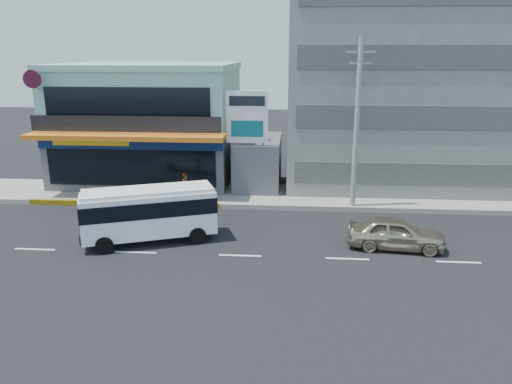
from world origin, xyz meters
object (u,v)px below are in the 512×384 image
concrete_building (403,84)px  billboard (247,123)px  minibus (149,210)px  utility_pole_near (357,125)px  shop_building (151,126)px  sedan (396,233)px  satellite_dish (257,140)px  motorcycle_rider (186,198)px

concrete_building → billboard: concrete_building is taller
concrete_building → minibus: (-14.71, -13.50, -5.37)m
utility_pole_near → minibus: bearing=-151.1°
billboard → minibus: 9.37m
concrete_building → minibus: size_ratio=2.33×
shop_building → sedan: 20.08m
shop_building → billboard: shop_building is taller
satellite_dish → motorcycle_rider: satellite_dish is taller
minibus → utility_pole_near: bearing=28.9°
utility_pole_near → billboard: bearing=164.5°
shop_building → satellite_dish: (8.00, -2.95, -0.42)m
sedan → motorcycle_rider: 12.60m
shop_building → satellite_dish: shop_building is taller
minibus → satellite_dish: bearing=63.6°
shop_building → utility_pole_near: utility_pole_near is taller
satellite_dish → sedan: bearing=-52.0°
concrete_building → billboard: bearing=-151.1°
concrete_building → minibus: bearing=-137.5°
sedan → minibus: bearing=96.2°
minibus → sedan: minibus is taller
shop_building → concrete_building: concrete_building is taller
concrete_building → satellite_dish: concrete_building is taller
concrete_building → minibus: 20.67m
utility_pole_near → motorcycle_rider: bearing=-176.6°
shop_building → satellite_dish: 8.54m
satellite_dish → billboard: billboard is taller
concrete_building → motorcycle_rider: 17.39m
concrete_building → utility_pole_near: bearing=-117.8°
utility_pole_near → sedan: bearing=-76.4°
billboard → motorcycle_rider: size_ratio=3.09×
satellite_dish → motorcycle_rider: size_ratio=0.67×
satellite_dish → utility_pole_near: 7.17m
billboard → motorcycle_rider: billboard is taller
utility_pole_near → minibus: size_ratio=1.46×
utility_pole_near → minibus: utility_pole_near is taller
utility_pole_near → minibus: (-10.71, -5.90, -3.52)m
shop_building → concrete_building: size_ratio=0.77×
utility_pole_near → sedan: size_ratio=2.16×
minibus → motorcycle_rider: minibus is taller
satellite_dish → sedan: satellite_dish is taller
billboard → utility_pole_near: size_ratio=0.69×
utility_pole_near → motorcycle_rider: 10.95m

